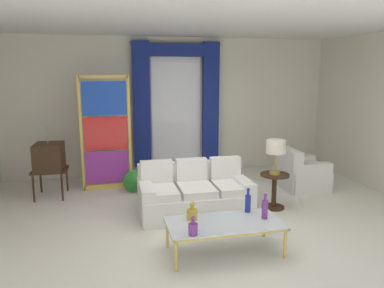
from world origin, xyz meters
The scene contains 16 objects.
ground_plane centered at (0.00, 0.00, 0.00)m, with size 16.00×16.00×0.00m, color silver.
wall_rear centered at (0.00, 3.06, 1.50)m, with size 8.00×0.12×3.00m, color silver.
ceiling_slab centered at (0.00, 0.80, 3.02)m, with size 8.00×7.60×0.04m, color white.
curtained_window centered at (0.09, 2.89, 1.74)m, with size 2.00×0.17×2.70m.
couch_white_long centered at (-0.11, 0.45, 0.30)m, with size 1.76×0.92×0.86m.
coffee_table centered at (-0.05, -0.97, 0.38)m, with size 1.44×0.70×0.41m.
bottle_blue_decanter centered at (0.36, -0.71, 0.54)m, with size 0.08×0.08×0.33m.
bottle_crystal_tall centered at (-0.52, -1.24, 0.49)m, with size 0.11×0.11×0.23m.
bottle_amber_squat centered at (-0.43, -0.81, 0.49)m, with size 0.13×0.13×0.24m.
bottle_ruby_flask centered at (0.49, -0.98, 0.55)m, with size 0.08×0.08×0.34m.
vintage_tv centered at (-2.48, 1.82, 0.73)m, with size 0.62×0.62×1.35m.
armchair_white centered at (2.23, 1.23, 0.29)m, with size 0.86×0.86×0.80m.
stained_glass_divider centered at (-1.46, 2.05, 1.06)m, with size 0.95×0.05×2.20m.
peacock_figurine centered at (-0.96, 1.64, 0.22)m, with size 0.44×0.60×0.50m.
round_side_table centered at (1.25, 0.34, 0.36)m, with size 0.48×0.48×0.59m.
table_lamp_brass centered at (1.25, 0.34, 1.03)m, with size 0.32×0.32×0.57m.
Camera 1 is at (-1.44, -5.14, 2.26)m, focal length 34.75 mm.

